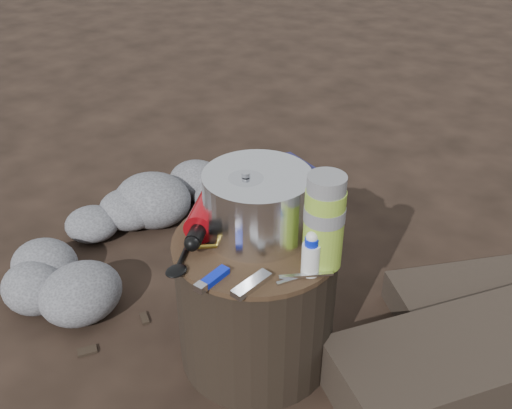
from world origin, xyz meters
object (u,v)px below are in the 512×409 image
Objects in this scene: fuel_bottle at (211,205)px; thermos at (324,222)px; stump at (256,300)px; travel_mug at (323,210)px; camping_pot at (246,206)px.

thermos is (0.33, 0.01, 0.08)m from fuel_bottle.
thermos is at bearing 7.04° from stump.
travel_mug reaches higher than fuel_bottle.
travel_mug is at bearing 121.32° from thermos.
travel_mug reaches higher than stump.
thermos reaches higher than travel_mug.
fuel_bottle is at bearing 174.86° from stump.
fuel_bottle is at bearing -178.72° from thermos.
stump is 1.30× the size of fuel_bottle.
camping_pot is 0.21m from thermos.
stump is 0.35m from thermos.
thermos is at bearing -24.97° from fuel_bottle.
camping_pot is 0.19m from travel_mug.
thermos is (0.21, 0.01, 0.03)m from camping_pot.
camping_pot is at bearing -29.85° from fuel_bottle.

